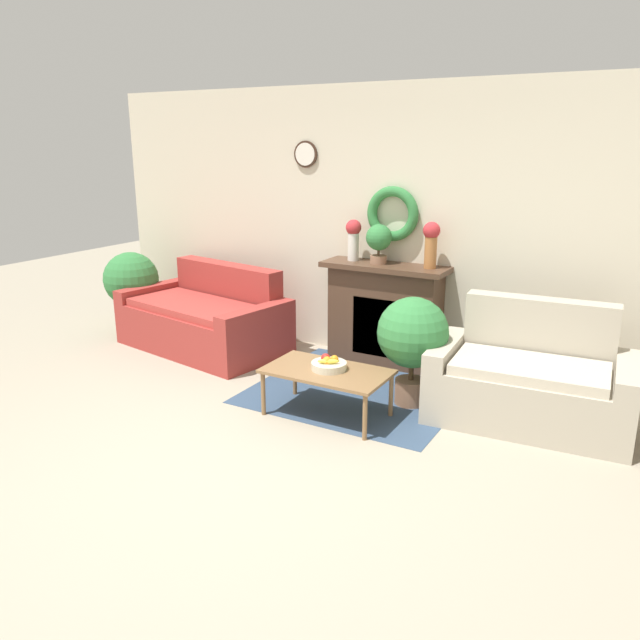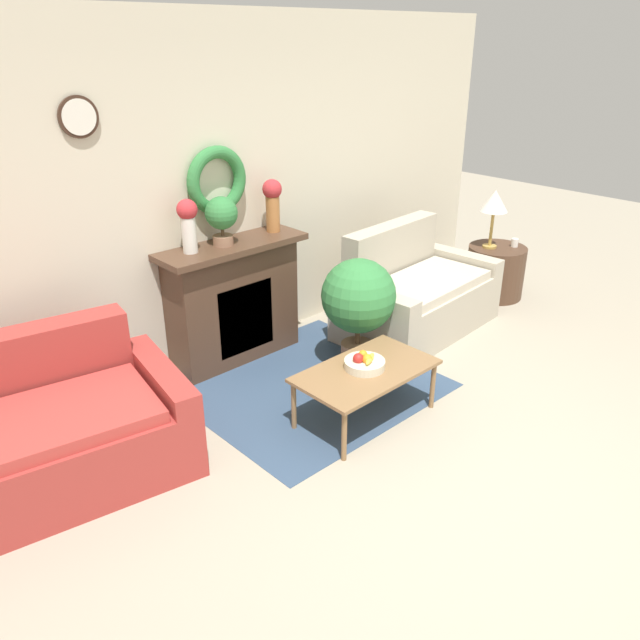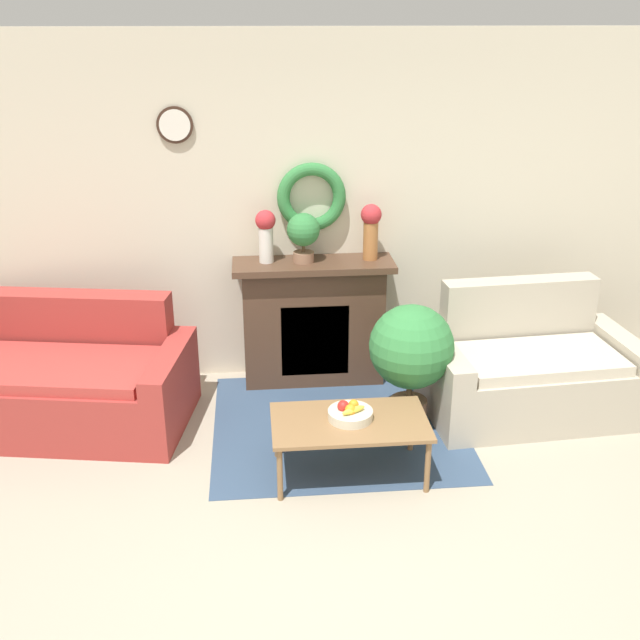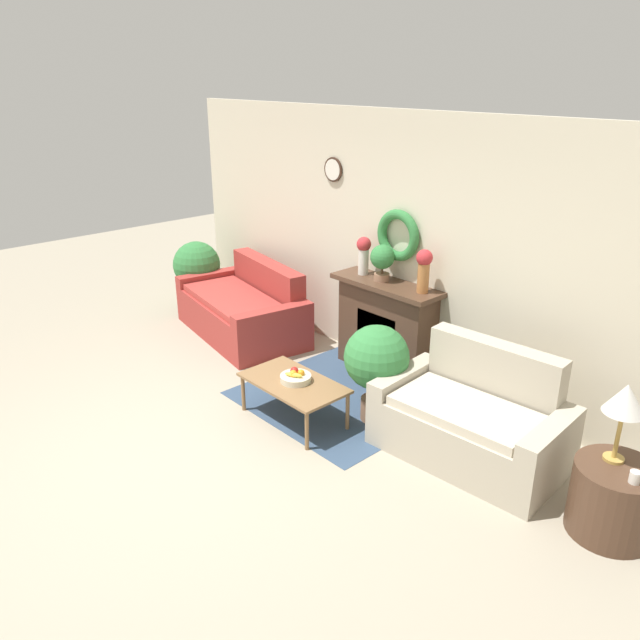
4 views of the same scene
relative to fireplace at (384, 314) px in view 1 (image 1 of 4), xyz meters
name	(u,v)px [view 1 (image 1 of 4)]	position (x,y,z in m)	size (l,w,h in m)	color
ground_plane	(223,473)	(-0.05, -2.54, -0.51)	(16.00, 16.00, 0.00)	#9E937F
floor_rug	(360,390)	(0.11, -0.77, -0.51)	(1.80, 1.67, 0.01)	#334760
wall_back	(391,226)	(-0.05, 0.21, 0.84)	(6.80, 0.16, 2.70)	beige
fireplace	(384,314)	(0.00, 0.00, 0.00)	(1.24, 0.41, 1.02)	#4C3323
couch_left	(206,319)	(-1.87, -0.49, -0.20)	(1.95, 1.26, 0.87)	#9E332D
loveseat_right	(530,382)	(1.56, -0.65, -0.19)	(1.58, 0.97, 0.94)	#B2A893
coffee_table	(327,374)	(0.11, -1.38, -0.16)	(1.00, 0.57, 0.39)	olive
fruit_bowl	(329,364)	(0.12, -1.36, -0.08)	(0.29, 0.29, 0.12)	beige
vase_on_mantel_left	(353,237)	(-0.36, 0.01, 0.74)	(0.15, 0.15, 0.41)	silver
vase_on_mantel_right	(431,241)	(0.44, 0.01, 0.76)	(0.16, 0.16, 0.43)	#AD6B38
potted_plant_on_mantel	(379,240)	(-0.07, -0.01, 0.73)	(0.25, 0.25, 0.38)	#8E664C
potted_plant_floor_by_couch	(131,282)	(-3.00, -0.44, 0.08)	(0.63, 0.63, 0.94)	#8E664C
potted_plant_floor_by_loveseat	(413,337)	(0.62, -0.82, 0.09)	(0.60, 0.60, 0.93)	#8E664C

